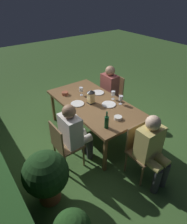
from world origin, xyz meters
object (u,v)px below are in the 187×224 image
at_px(person_in_cream, 74,132).
at_px(chair_head_near, 140,148).
at_px(plate_c, 77,104).
at_px(bowl_olives, 65,93).
at_px(lantern_centerpiece, 91,96).
at_px(wine_glass_a, 81,90).
at_px(plate_a, 109,104).
at_px(wine_glass_b, 113,94).
at_px(wine_glass_c, 121,98).
at_px(chair_side_left_b, 113,92).
at_px(person_in_rust, 107,89).
at_px(chair_side_right_a, 64,144).
at_px(potted_plant_corner, 46,175).
at_px(bowl_bread, 118,118).
at_px(green_bottle_on_table, 107,122).
at_px(dining_table, 93,104).
at_px(person_in_mustard, 152,148).
at_px(plate_b, 98,93).

height_order(person_in_cream, chair_head_near, person_in_cream).
bearing_deg(plate_c, bowl_olives, -0.11).
bearing_deg(bowl_olives, lantern_centerpiece, -158.32).
xyz_separation_m(wine_glass_a, plate_a, (-0.62, -0.20, -0.11)).
distance_m(wine_glass_a, wine_glass_b, 0.64).
height_order(chair_head_near, wine_glass_c, wine_glass_c).
relative_size(wine_glass_b, plate_a, 0.65).
bearing_deg(chair_head_near, chair_side_left_b, -28.50).
bearing_deg(person_in_rust, person_in_cream, 121.85).
height_order(wine_glass_b, plate_a, wine_glass_b).
relative_size(lantern_centerpiece, wine_glass_a, 1.57).
height_order(chair_side_right_a, potted_plant_corner, chair_side_right_a).
relative_size(wine_glass_a, bowl_bread, 1.29).
height_order(plate_a, bowl_bread, bowl_bread).
bearing_deg(chair_side_right_a, plate_a, -79.67).
bearing_deg(green_bottle_on_table, dining_table, -22.02).
bearing_deg(bowl_bread, person_in_mustard, -179.64).
bearing_deg(wine_glass_b, chair_side_right_a, 103.81).
relative_size(person_in_cream, bowl_bread, 8.76).
distance_m(person_in_rust, person_in_mustard, 1.98).
bearing_deg(person_in_mustard, green_bottle_on_table, 24.45).
height_order(chair_head_near, wine_glass_a, wine_glass_a).
height_order(chair_side_right_a, bowl_bread, chair_side_right_a).
distance_m(chair_side_left_b, bowl_bread, 1.46).
height_order(person_in_mustard, green_bottle_on_table, person_in_mustard).
bearing_deg(green_bottle_on_table, chair_head_near, -147.22).
bearing_deg(wine_glass_b, plate_b, 11.51).
relative_size(wine_glass_a, wine_glass_b, 1.00).
height_order(chair_side_left_b, plate_c, chair_side_left_b).
bearing_deg(lantern_centerpiece, wine_glass_c, -130.58).
xyz_separation_m(chair_side_right_a, plate_b, (0.69, -1.20, 0.25)).
height_order(person_in_cream, green_bottle_on_table, person_in_cream).
xyz_separation_m(person_in_rust, person_in_mustard, (-1.85, 0.70, 0.00)).
relative_size(lantern_centerpiece, wine_glass_c, 1.57).
bearing_deg(person_in_mustard, person_in_rust, -20.79).
relative_size(person_in_rust, bowl_bread, 8.76).
xyz_separation_m(bowl_olives, bowl_bread, (-1.27, -0.27, -0.01)).
bearing_deg(wine_glass_a, wine_glass_c, -151.27).
distance_m(wine_glass_b, wine_glass_c, 0.22).
height_order(chair_head_near, plate_c, chair_head_near).
bearing_deg(chair_side_right_a, person_in_cream, -90.00).
xyz_separation_m(person_in_cream, lantern_centerpiece, (0.45, -0.65, 0.24)).
relative_size(wine_glass_a, plate_b, 0.70).
bearing_deg(lantern_centerpiece, person_in_mustard, -177.99).
height_order(chair_side_left_b, plate_a, chair_side_left_b).
xyz_separation_m(dining_table, wine_glass_c, (-0.35, -0.37, 0.17)).
distance_m(green_bottle_on_table, wine_glass_b, 0.92).
distance_m(plate_a, potted_plant_corner, 1.69).
distance_m(chair_side_left_b, lantern_centerpiece, 1.11).
xyz_separation_m(dining_table, person_in_cream, (-0.44, 0.70, -0.05)).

